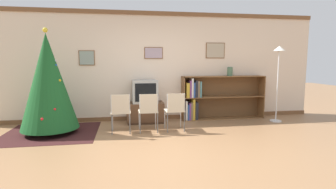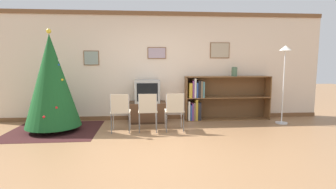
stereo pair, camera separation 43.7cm
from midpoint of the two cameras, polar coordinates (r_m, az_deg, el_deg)
ground_plane at (r=4.49m, az=1.82°, el=-12.04°), size 24.00×24.00×0.00m
wall_back at (r=6.66m, az=-0.63°, el=6.13°), size 8.57×0.11×2.70m
area_rug at (r=6.08m, az=-21.64°, el=-7.34°), size 1.87×1.72×0.01m
christmas_tree at (r=5.92m, az=-22.12°, el=2.74°), size 1.14×1.14×2.14m
tv_console at (r=6.43m, az=-2.56°, el=-3.84°), size 0.89×0.54×0.49m
television at (r=6.35m, az=-2.58°, el=0.73°), size 0.60×0.52×0.55m
folding_chair_left at (r=5.48m, az=-8.10°, el=-3.43°), size 0.40×0.40×0.82m
folding_chair_center at (r=5.48m, az=-2.15°, el=-3.37°), size 0.40×0.40×0.82m
folding_chair_right at (r=5.54m, az=3.73°, el=-3.27°), size 0.40×0.40×0.82m
bookshelf at (r=6.76m, az=11.50°, el=-0.96°), size 2.15×0.36×1.11m
vase at (r=6.82m, az=16.05°, el=4.82°), size 0.14×0.14×0.23m
standing_lamp at (r=6.81m, az=25.77°, el=5.99°), size 0.28×0.28×1.85m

